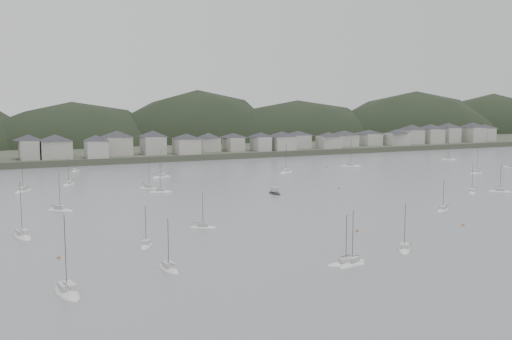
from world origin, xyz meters
TOP-DOWN VIEW (x-y plane):
  - ground at (0.00, 0.00)m, footprint 900.00×900.00m
  - far_shore_land at (0.00, 295.00)m, footprint 900.00×250.00m
  - forested_ridge at (4.83, 269.40)m, footprint 851.55×103.94m
  - waterfront_town at (50.59, 183.34)m, footprint 451.48×28.46m
  - sailboat_lead at (98.47, 70.33)m, footprint 8.97×4.69m
  - moored_fleet at (-5.43, 59.29)m, footprint 241.86×175.57m
  - motor_launch_far at (-0.83, 59.33)m, footprint 2.63×6.93m
  - mooring_buoys at (2.82, 56.89)m, footprint 169.41×126.85m

SIDE VIEW (x-z plane):
  - forested_ridge at x=4.83m, z-range -62.57..40.00m
  - ground at x=0.00m, z-range 0.00..0.00m
  - mooring_buoys at x=2.82m, z-range -0.20..0.50m
  - sailboat_lead at x=98.47m, z-range -5.68..6.03m
  - moored_fleet at x=-5.43m, z-range -6.47..6.82m
  - motor_launch_far at x=-0.83m, z-range -1.53..2.13m
  - far_shore_land at x=0.00m, z-range 0.00..3.00m
  - waterfront_town at x=50.59m, z-range 2.20..15.12m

